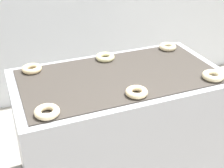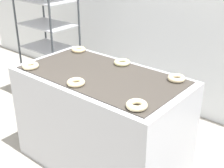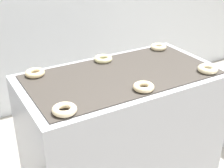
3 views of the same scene
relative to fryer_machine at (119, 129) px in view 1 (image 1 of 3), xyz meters
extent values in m
cube|color=#A8AAB2|center=(0.00, 0.00, 0.00)|extent=(1.52, 0.84, 0.94)
cube|color=#38332D|center=(0.00, 0.00, 0.47)|extent=(1.40, 0.74, 0.01)
cube|color=#262628|center=(0.42, -0.38, 0.19)|extent=(0.12, 0.07, 0.10)
torus|color=beige|center=(-0.58, -0.30, 0.50)|extent=(0.15, 0.15, 0.04)
torus|color=beige|center=(-0.01, -0.29, 0.50)|extent=(0.14, 0.14, 0.04)
torus|color=beige|center=(0.58, -0.29, 0.50)|extent=(0.15, 0.15, 0.04)
torus|color=beige|center=(-0.57, 0.30, 0.50)|extent=(0.14, 0.14, 0.04)
torus|color=beige|center=(0.00, 0.30, 0.50)|extent=(0.15, 0.15, 0.04)
torus|color=beige|center=(0.57, 0.29, 0.50)|extent=(0.14, 0.14, 0.04)
camera|label=1|loc=(-0.79, -1.82, 1.50)|focal=50.00mm
camera|label=2|loc=(1.65, -1.85, 1.53)|focal=50.00mm
camera|label=3|loc=(-1.13, -1.80, 1.45)|focal=50.00mm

